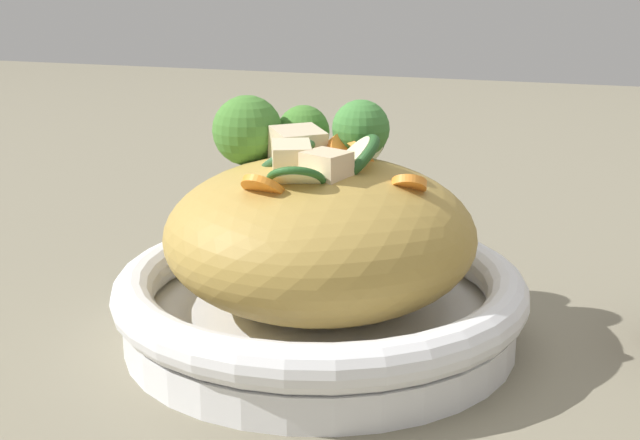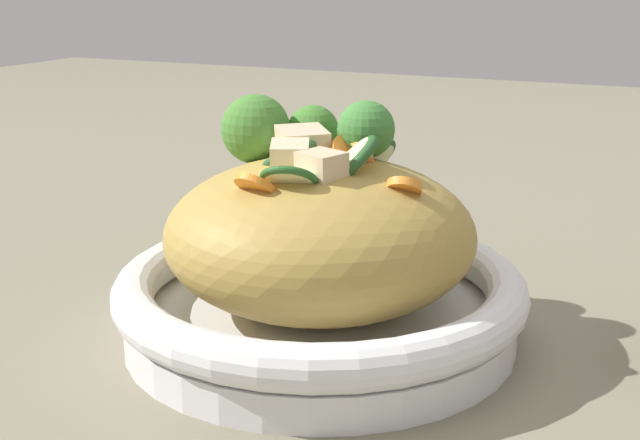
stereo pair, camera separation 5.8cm
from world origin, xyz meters
name	(u,v)px [view 1 (the left image)]	position (x,y,z in m)	size (l,w,h in m)	color
ground_plane	(320,337)	(0.00, 0.00, 0.00)	(3.00, 3.00, 0.00)	#79725D
serving_bowl	(320,301)	(0.00, 0.00, 0.03)	(0.29, 0.29, 0.05)	white
noodle_heap	(320,234)	(0.00, 0.00, 0.08)	(0.21, 0.21, 0.10)	#AB8A40
broccoli_florets	(290,132)	(-0.04, -0.04, 0.14)	(0.09, 0.14, 0.06)	#99BC78
carrot_coins	(332,162)	(-0.01, 0.00, 0.12)	(0.13, 0.13, 0.03)	orange
zucchini_slices	(332,162)	(-0.01, 0.00, 0.12)	(0.17, 0.09, 0.05)	beige
chicken_chunks	(303,155)	(0.00, -0.01, 0.13)	(0.09, 0.08, 0.03)	beige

